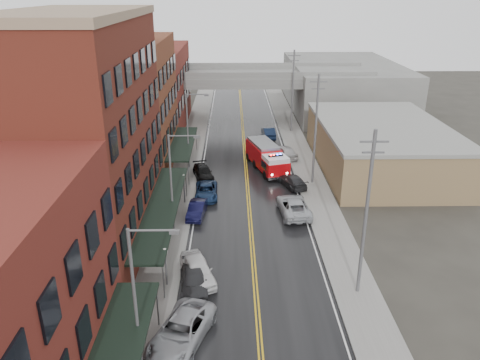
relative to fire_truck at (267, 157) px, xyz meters
name	(u,v)px	position (x,y,z in m)	size (l,w,h in m)	color
road	(249,203)	(-2.45, -9.35, -1.63)	(11.00, 160.00, 0.02)	black
sidewalk_left	(176,203)	(-9.75, -9.35, -1.57)	(3.00, 160.00, 0.15)	slate
sidewalk_right	(321,202)	(4.85, -9.35, -1.57)	(3.00, 160.00, 0.15)	slate
curb_left	(192,203)	(-8.10, -9.35, -1.57)	(0.30, 160.00, 0.15)	gray
curb_right	(305,202)	(3.20, -9.35, -1.57)	(0.30, 160.00, 0.15)	gray
brick_building_b	(84,139)	(-15.75, -16.35, 7.36)	(9.00, 20.00, 18.00)	#5B2218
brick_building_c	(130,106)	(-15.75, 1.15, 5.86)	(9.00, 15.00, 15.00)	brown
brick_building_far	(154,89)	(-15.75, 18.65, 4.36)	(9.00, 20.00, 12.00)	maroon
tan_building	(381,147)	(13.55, 0.65, 0.86)	(14.00, 22.00, 5.00)	#90764D
right_far_block	(343,86)	(15.55, 30.65, 2.36)	(18.00, 30.00, 8.00)	slate
awning_1	(163,207)	(-9.94, -16.35, 1.35)	(2.60, 18.00, 3.09)	black
awning_2	(183,143)	(-9.94, 1.15, 1.34)	(2.60, 13.00, 3.09)	black
globe_lamp_1	(165,259)	(-8.85, -23.35, 0.67)	(0.44, 0.44, 3.12)	#59595B
globe_lamp_2	(184,182)	(-8.85, -9.35, 0.67)	(0.44, 0.44, 3.12)	#59595B
street_lamp_0	(139,293)	(-9.00, -31.35, 3.54)	(2.64, 0.22, 9.00)	#59595B
street_lamp_1	(174,178)	(-9.00, -15.35, 3.54)	(2.64, 0.22, 9.00)	#59595B
street_lamp_2	(190,126)	(-9.00, 0.65, 3.54)	(2.64, 0.22, 9.00)	#59595B
utility_pole_0	(366,213)	(4.75, -24.35, 4.66)	(1.80, 0.24, 12.00)	#59595B
utility_pole_1	(316,128)	(4.75, -4.35, 4.66)	(1.80, 0.24, 12.00)	#59595B
utility_pole_2	(293,90)	(4.75, 15.65, 4.66)	(1.80, 0.24, 12.00)	#59595B
overpass	(242,83)	(-2.45, 22.65, 4.34)	(40.00, 10.00, 7.50)	slate
fire_truck	(267,157)	(0.00, 0.00, 0.00)	(5.05, 8.71, 3.03)	#B8080D
parked_car_left_2	(182,331)	(-7.20, -29.15, -0.83)	(2.71, 5.87, 1.63)	#9C9EA3
parked_car_left_3	(194,280)	(-6.89, -23.65, -0.96)	(1.91, 4.70, 1.36)	#292A2C
parked_car_left_4	(197,270)	(-6.68, -22.55, -0.82)	(1.95, 4.85, 1.65)	silver
parked_car_left_5	(197,210)	(-7.45, -12.15, -0.96)	(1.45, 4.15, 1.37)	black
parked_car_left_6	(206,191)	(-6.77, -7.81, -0.96)	(2.26, 4.90, 1.36)	#13274A
parked_car_left_7	(203,172)	(-7.40, -2.54, -0.97)	(1.90, 4.67, 1.36)	black
parked_car_right_0	(293,206)	(1.72, -11.78, -0.84)	(2.67, 5.78, 1.61)	#ABAEB3
parked_car_right_1	(292,181)	(2.39, -5.15, -0.98)	(1.87, 4.59, 1.33)	#262729
parked_car_right_2	(285,152)	(2.55, 4.13, -0.82)	(1.95, 4.84, 1.65)	#B6B6B6
parked_car_right_3	(268,133)	(1.15, 12.85, -0.88)	(1.61, 4.61, 1.52)	black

